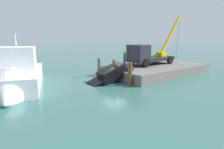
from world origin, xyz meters
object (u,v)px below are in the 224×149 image
(dock_worker, at_px, (125,58))
(crane_truck, at_px, (147,55))
(salvaged_car, at_px, (111,75))
(moored_yacht, at_px, (16,84))

(dock_worker, bearing_deg, crane_truck, 134.79)
(crane_truck, bearing_deg, dock_worker, -45.21)
(salvaged_car, bearing_deg, moored_yacht, -16.79)
(salvaged_car, xyz_separation_m, moored_yacht, (8.41, -2.54, -0.15))
(crane_truck, xyz_separation_m, salvaged_car, (6.68, 1.00, -1.60))
(crane_truck, relative_size, dock_worker, 5.36)
(dock_worker, relative_size, moored_yacht, 0.15)
(dock_worker, bearing_deg, salvaged_car, 33.28)
(crane_truck, xyz_separation_m, dock_worker, (2.03, -2.05, -0.43))
(moored_yacht, bearing_deg, dock_worker, -177.76)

